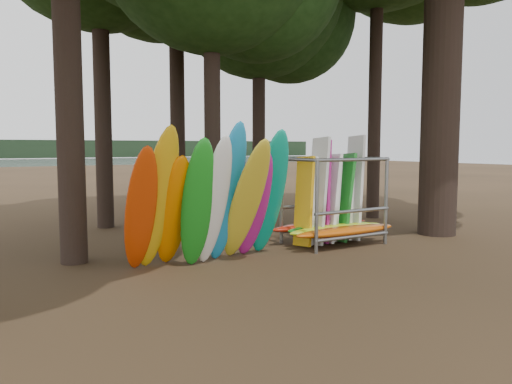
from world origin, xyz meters
TOP-DOWN VIEW (x-y plane):
  - ground at (0.00, 0.00)m, footprint 120.00×120.00m
  - lake at (0.00, 60.00)m, footprint 160.00×160.00m
  - kayak_row at (-2.35, 0.19)m, footprint 3.91×2.02m
  - storage_rack at (1.39, 0.77)m, footprint 3.17×1.57m

SIDE VIEW (x-z plane):
  - ground at x=0.00m, z-range 0.00..0.00m
  - lake at x=0.00m, z-range 0.00..0.00m
  - storage_rack at x=1.39m, z-range -0.39..2.49m
  - kayak_row at x=-2.35m, z-range -0.22..2.98m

